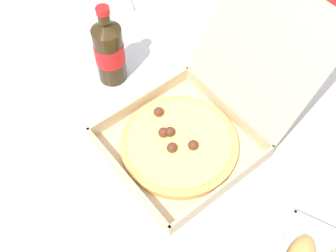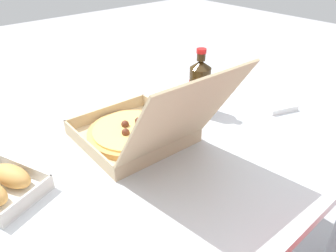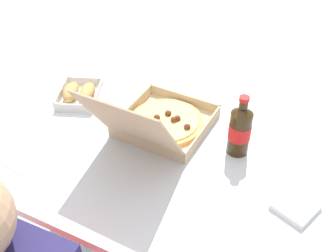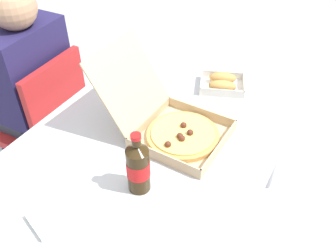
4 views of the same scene
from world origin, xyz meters
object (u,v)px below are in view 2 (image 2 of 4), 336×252
object	(u,v)px
bread_side_box	(0,186)
napkin_pile	(276,104)
pizza_box_open	(139,130)
cola_bottle	(200,86)

from	to	relation	value
bread_side_box	napkin_pile	bearing A→B (deg)	168.72
pizza_box_open	bread_side_box	bearing A→B (deg)	-5.99
bread_side_box	cola_bottle	bearing A→B (deg)	178.65
bread_side_box	cola_bottle	world-z (taller)	cola_bottle
cola_bottle	napkin_pile	bearing A→B (deg)	145.15
cola_bottle	napkin_pile	distance (m)	0.30
pizza_box_open	bread_side_box	xyz separation A→B (m)	(0.38, -0.04, -0.02)
pizza_box_open	napkin_pile	size ratio (longest dim) A/B	4.31
bread_side_box	cola_bottle	xyz separation A→B (m)	(-0.66, 0.02, 0.07)
pizza_box_open	cola_bottle	distance (m)	0.28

